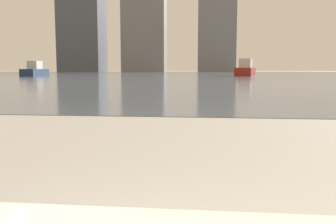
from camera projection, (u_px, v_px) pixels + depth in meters
harbor_water at (208, 74)px, 61.12m from camera, size 180.00×110.00×0.01m
harbor_boat_0 at (245, 70)px, 46.48m from camera, size 3.11×5.95×2.12m
harbor_boat_1 at (35, 71)px, 44.86m from camera, size 1.83×4.86×1.80m
skyline_tower_0 at (82, 33)px, 119.35m from camera, size 13.33×10.97×24.33m
skyline_tower_2 at (217, 30)px, 114.69m from camera, size 11.43×8.08×25.48m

